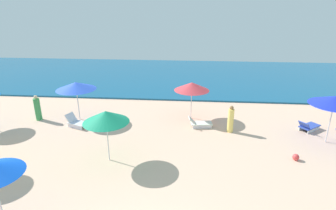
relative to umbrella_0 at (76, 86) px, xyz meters
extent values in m
cube|color=#14557E|center=(5.64, 11.73, -2.15)|extent=(60.00, 15.41, 0.12)
cylinder|color=silver|center=(0.00, 0.00, -1.22)|extent=(0.05, 0.05, 1.99)
cone|color=blue|center=(0.00, 0.00, 0.00)|extent=(2.42, 2.42, 0.45)
cube|color=silver|center=(0.28, -1.41, -2.10)|extent=(0.98, 0.40, 0.22)
cube|color=silver|center=(0.47, -0.89, -2.10)|extent=(0.98, 0.40, 0.22)
cube|color=silver|center=(0.38, -1.15, -1.96)|extent=(1.30, 1.01, 0.06)
cube|color=silver|center=(-0.11, -0.97, -1.71)|extent=(0.56, 0.71, 0.53)
cylinder|color=silver|center=(3.28, -4.59, -1.24)|extent=(0.05, 0.05, 1.94)
cone|color=#179165|center=(3.28, -4.59, -0.01)|extent=(2.08, 2.08, 0.53)
cylinder|color=silver|center=(14.23, -1.87, -1.15)|extent=(0.05, 0.05, 2.12)
cone|color=#1C2FDB|center=(14.23, -1.87, 0.13)|extent=(2.43, 2.43, 0.45)
cube|color=silver|center=(14.11, -0.63, -2.10)|extent=(0.93, 0.72, 0.22)
cube|color=silver|center=(13.79, -0.21, -2.10)|extent=(0.93, 0.72, 0.22)
cube|color=#344DAE|center=(13.95, -0.42, -1.96)|extent=(1.39, 1.26, 0.06)
cube|color=#344DAE|center=(13.48, -0.77, -1.76)|extent=(0.64, 0.69, 0.43)
cylinder|color=silver|center=(7.06, 0.78, -1.27)|extent=(0.05, 0.05, 1.87)
cone|color=#CF3C44|center=(7.06, 0.78, -0.09)|extent=(2.19, 2.19, 0.50)
cube|color=silver|center=(7.74, -0.77, -2.11)|extent=(1.11, 0.19, 0.20)
cube|color=silver|center=(7.66, -0.24, -2.11)|extent=(1.11, 0.19, 0.20)
cube|color=silver|center=(7.70, -0.50, -1.98)|extent=(1.32, 0.79, 0.06)
cube|color=silver|center=(7.13, -0.58, -1.79)|extent=(0.48, 0.65, 0.41)
cylinder|color=silver|center=(1.11, -8.94, -1.18)|extent=(0.05, 0.05, 2.07)
cylinder|color=#F7D86B|center=(9.31, -1.03, -1.53)|extent=(0.48, 0.48, 1.37)
sphere|color=olive|center=(9.31, -1.03, -0.74)|extent=(0.22, 0.22, 0.22)
cylinder|color=#39914D|center=(-2.53, -0.31, -1.51)|extent=(0.49, 0.49, 1.41)
sphere|color=beige|center=(-2.53, -0.31, -0.70)|extent=(0.23, 0.23, 0.23)
sphere|color=#E53E40|center=(12.00, -3.86, -2.06)|extent=(0.30, 0.30, 0.30)
camera|label=1|loc=(6.96, -15.37, 4.63)|focal=28.94mm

